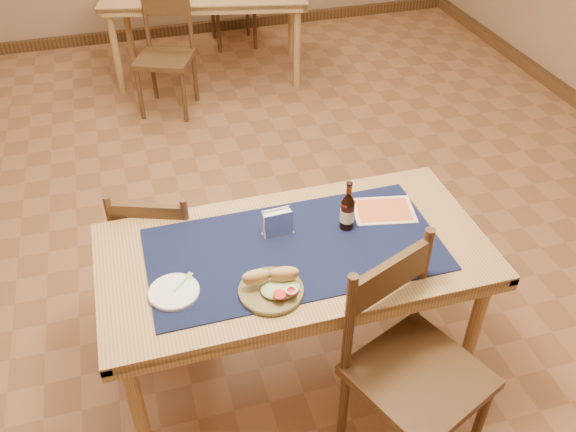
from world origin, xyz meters
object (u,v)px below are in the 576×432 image
object	(u,v)px
chair_main_near	(411,365)
beer_bottle	(347,211)
main_table	(295,264)
chair_main_far	(164,248)
sandwich_plate	(273,287)
napkin_holder	(278,223)

from	to	relation	value
chair_main_near	beer_bottle	xyz separation A→B (m)	(-0.07, 0.58, 0.33)
main_table	chair_main_far	xyz separation A→B (m)	(-0.51, 0.52, -0.23)
main_table	sandwich_plate	world-z (taller)	sandwich_plate
chair_main_near	napkin_holder	bearing A→B (deg)	119.98
chair_main_near	main_table	bearing A→B (deg)	121.97
chair_main_near	beer_bottle	distance (m)	0.67
beer_bottle	napkin_holder	xyz separation A→B (m)	(-0.29, 0.04, -0.03)
chair_main_near	sandwich_plate	bearing A→B (deg)	147.57
chair_main_near	sandwich_plate	world-z (taller)	chair_main_near
main_table	beer_bottle	distance (m)	0.31
chair_main_near	napkin_holder	xyz separation A→B (m)	(-0.36, 0.62, 0.30)
main_table	chair_main_near	xyz separation A→B (m)	(0.32, -0.51, -0.16)
main_table	chair_main_far	world-z (taller)	chair_main_far
chair_main_far	beer_bottle	distance (m)	0.97
chair_main_near	beer_bottle	bearing A→B (deg)	96.43
main_table	napkin_holder	distance (m)	0.19
chair_main_near	beer_bottle	world-z (taller)	beer_bottle
napkin_holder	beer_bottle	bearing A→B (deg)	-8.29
chair_main_near	sandwich_plate	xyz separation A→B (m)	(-0.47, 0.30, 0.27)
beer_bottle	napkin_holder	bearing A→B (deg)	171.71
sandwich_plate	beer_bottle	world-z (taller)	beer_bottle
chair_main_far	chair_main_near	world-z (taller)	chair_main_near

